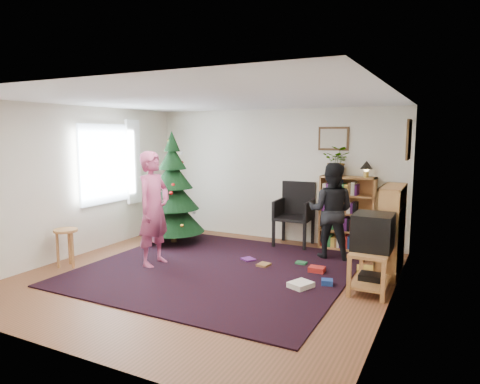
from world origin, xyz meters
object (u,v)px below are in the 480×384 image
at_px(tv_stand, 372,266).
at_px(table_lamp, 366,166).
at_px(bookshelf_back, 347,212).
at_px(potted_plant, 337,161).
at_px(picture_back, 334,139).
at_px(picture_right, 409,140).
at_px(christmas_tree, 173,197).
at_px(stool, 66,238).
at_px(person_by_chair, 331,211).
at_px(crt_tv, 373,231).
at_px(bookshelf_right, 391,229).
at_px(person_standing, 154,209).
at_px(armchair, 296,211).

distance_m(tv_stand, table_lamp, 2.24).
relative_size(bookshelf_back, potted_plant, 2.49).
relative_size(picture_back, picture_right, 0.92).
distance_m(christmas_tree, stool, 2.07).
height_order(picture_back, tv_stand, picture_back).
xyz_separation_m(person_by_chair, table_lamp, (0.42, 0.64, 0.70)).
relative_size(crt_tv, table_lamp, 1.89).
xyz_separation_m(christmas_tree, bookshelf_right, (3.87, -0.03, -0.21)).
height_order(bookshelf_right, table_lamp, table_lamp).
distance_m(picture_back, person_standing, 3.39).
distance_m(picture_right, person_standing, 4.00).
bearing_deg(crt_tv, person_standing, -172.57).
height_order(crt_tv, table_lamp, table_lamp).
distance_m(stool, potted_plant, 4.65).
height_order(potted_plant, table_lamp, potted_plant).
relative_size(bookshelf_right, stool, 2.20).
relative_size(person_by_chair, table_lamp, 5.57).
bearing_deg(bookshelf_back, picture_back, 156.74).
xyz_separation_m(crt_tv, person_standing, (-3.21, -0.42, 0.10)).
xyz_separation_m(picture_back, christmas_tree, (-2.68, -1.16, -1.08)).
relative_size(picture_right, stool, 1.01).
height_order(christmas_tree, person_by_chair, christmas_tree).
bearing_deg(picture_right, picture_back, 151.31).
distance_m(armchair, potted_plant, 1.18).
relative_size(bookshelf_back, bookshelf_right, 1.00).
xyz_separation_m(armchair, person_standing, (-1.53, -2.21, 0.26)).
height_order(tv_stand, person_standing, person_standing).
xyz_separation_m(picture_back, bookshelf_right, (1.19, -1.20, -1.29)).
height_order(crt_tv, person_by_chair, person_by_chair).
bearing_deg(potted_plant, tv_stand, -62.74).
bearing_deg(picture_back, crt_tv, -61.80).
bearing_deg(armchair, person_by_chair, -38.83).
bearing_deg(bookshelf_back, table_lamp, 0.00).
bearing_deg(picture_right, armchair, 164.74).
distance_m(tv_stand, crt_tv, 0.46).
relative_size(bookshelf_right, crt_tv, 2.43).
bearing_deg(picture_back, christmas_tree, -156.52).
xyz_separation_m(christmas_tree, armchair, (2.07, 0.96, -0.24)).
bearing_deg(tv_stand, potted_plant, 117.26).
xyz_separation_m(picture_back, armchair, (-0.61, -0.20, -1.32)).
height_order(bookshelf_right, person_by_chair, person_by_chair).
relative_size(armchair, stool, 1.95).
bearing_deg(crt_tv, person_by_chair, 125.80).
xyz_separation_m(armchair, stool, (-2.69, -2.90, -0.17)).
distance_m(picture_back, tv_stand, 2.79).
xyz_separation_m(christmas_tree, bookshelf_back, (2.99, 1.03, -0.21)).
relative_size(person_by_chair, potted_plant, 3.02).
bearing_deg(christmas_tree, potted_plant, 20.21).
bearing_deg(armchair, bookshelf_back, 1.08).
xyz_separation_m(person_standing, table_lamp, (2.75, 2.27, 0.60)).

